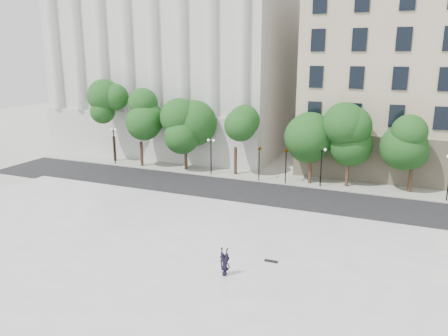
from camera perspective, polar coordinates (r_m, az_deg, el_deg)
The scene contains 11 objects.
ground at distance 26.79m, azimuth -9.45°, elevation -14.34°, with size 160.00×160.00×0.00m, color beige.
plaza at distance 28.97m, azimuth -6.27°, elevation -11.40°, with size 44.00×22.00×0.45m, color silver.
street at distance 41.84m, azimuth 3.69°, elevation -3.38°, with size 60.00×8.00×0.02m, color black.
far_sidewalk at distance 47.30m, azimuth 6.07°, elevation -1.25°, with size 60.00×4.00×0.12m, color #ABA99E.
building_west at distance 65.47m, azimuth -4.58°, elevation 14.51°, with size 31.50×27.65×25.60m.
traffic_light_west at distance 45.07m, azimuth 4.65°, elevation 2.79°, with size 0.55×1.81×4.22m.
traffic_light_east at distance 44.29m, azimuth 8.16°, elevation 2.49°, with size 0.38×1.80×4.22m.
person_lying at distance 25.97m, azimuth 0.11°, elevation -13.40°, with size 0.62×0.41×1.71m, color black.
skateboard at distance 27.76m, azimuth 6.17°, elevation -12.00°, with size 0.83×0.21×0.09m, color black.
street_trees at distance 45.87m, azimuth 5.40°, elevation 5.01°, with size 44.86×5.23×7.91m.
lamp_posts at distance 45.54m, azimuth 4.67°, elevation 1.87°, with size 36.99×0.28×4.41m.
Camera 1 is at (12.85, -19.69, 12.85)m, focal length 35.00 mm.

